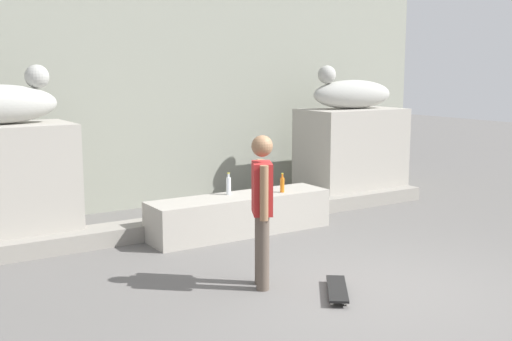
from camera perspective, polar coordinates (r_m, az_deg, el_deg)
name	(u,v)px	position (r m, az deg, el deg)	size (l,w,h in m)	color
ground_plane	(378,291)	(7.02, 10.94, -10.68)	(40.00, 40.00, 0.00)	#605E5B
facade_wall	(161,48)	(11.27, -8.61, 10.88)	(11.22, 0.60, 5.43)	gray
pedestal_left	(1,187)	(8.99, -22.05, -1.36)	(1.87, 1.11, 1.64)	#A39E93
pedestal_right	(351,154)	(11.68, 8.59, 1.51)	(1.87, 1.11, 1.64)	#A39E93
statue_reclining_right	(351,93)	(11.57, 8.57, 6.94)	(1.66, 0.75, 0.78)	#AAAAA3
ledge_block	(240,214)	(9.14, -1.43, -3.99)	(2.74, 0.68, 0.56)	#A39E93
skater	(262,204)	(6.78, 0.55, -3.09)	(0.34, 0.49, 1.67)	brown
skateboard	(337,289)	(6.83, 7.35, -10.57)	(0.64, 0.76, 0.08)	black
bottle_orange	(282,184)	(9.29, 2.39, -1.27)	(0.06, 0.06, 0.29)	orange
bottle_clear	(229,185)	(9.13, -2.50, -1.36)	(0.07, 0.07, 0.32)	silver
stair_step	(223,218)	(9.62, -3.04, -4.35)	(7.94, 0.50, 0.23)	gray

